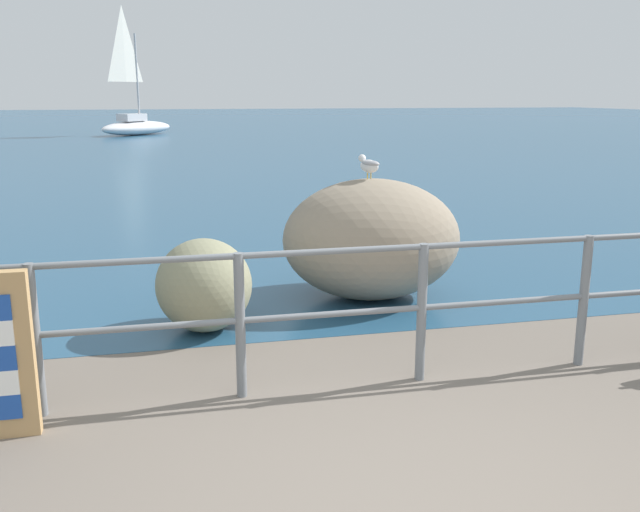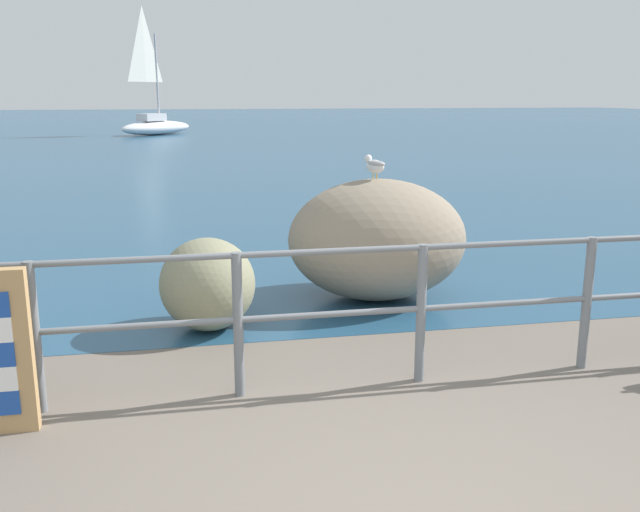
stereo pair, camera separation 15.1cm
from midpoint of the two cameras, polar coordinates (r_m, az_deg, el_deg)
name	(u,v)px [view 2 (the right image)]	position (r m, az deg, el deg)	size (l,w,h in m)	color
ground_plane	(214,160)	(22.96, -8.54, 7.86)	(120.00, 120.00, 0.10)	#6B6056
sea_surface	(196,123)	(50.55, -10.10, 10.74)	(120.00, 90.00, 0.01)	navy
promenade_railing	(332,302)	(4.81, 1.89, -3.85)	(9.22, 0.07, 1.02)	slate
breakwater_boulder_main	(377,239)	(7.03, 5.34, 1.38)	(1.81, 1.53, 1.22)	gray
breakwater_boulder_left	(208,284)	(6.18, -8.56, -2.30)	(0.84, 0.94, 0.82)	gray
seagull	(375,165)	(6.93, 5.18, 7.48)	(0.20, 0.34, 0.23)	gold
sailboat	(155,121)	(36.37, -13.30, 10.80)	(4.02, 4.04, 6.16)	white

